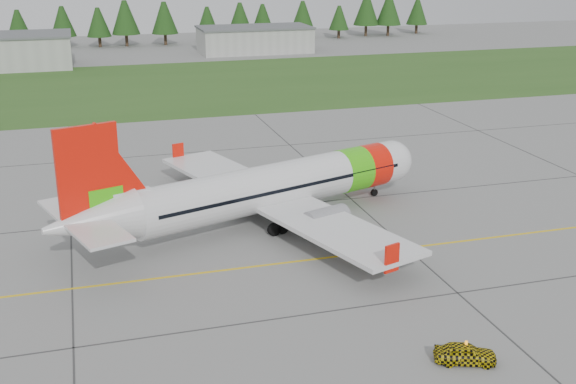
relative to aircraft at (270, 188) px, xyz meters
name	(u,v)px	position (x,y,z in m)	size (l,w,h in m)	color
ground	(317,313)	(-1.30, -16.52, -3.03)	(320.00, 320.00, 0.00)	gray
aircraft	(270,188)	(0.00, 0.00, 0.00)	(33.52, 31.77, 10.49)	silver
follow_me_car	(467,335)	(4.82, -24.33, -1.30)	(1.39, 1.18, 3.46)	yellow
grass_strip	(161,86)	(-1.30, 65.48, -3.01)	(320.00, 50.00, 0.03)	#30561E
taxi_guideline	(283,263)	(-1.30, -8.52, -3.01)	(120.00, 0.25, 0.02)	gold
hangar_east	(255,40)	(23.70, 101.48, -0.43)	(24.00, 12.00, 5.20)	#A8A8A3
treeline	(131,24)	(-1.30, 121.48, 1.97)	(160.00, 8.00, 10.00)	#1C3F14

